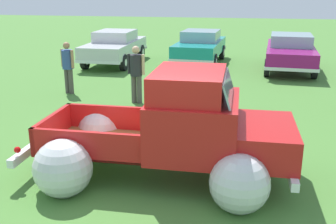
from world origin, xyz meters
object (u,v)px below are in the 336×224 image
at_px(show_car_0, 115,46).
at_px(spectator_1, 68,65).
at_px(vintage_pickup_truck, 179,137).
at_px(show_car_1, 200,46).
at_px(show_car_2, 290,51).
at_px(spectator_2, 136,71).

distance_m(show_car_0, spectator_1, 5.27).
xyz_separation_m(vintage_pickup_truck, show_car_1, (-0.93, 11.21, 0.02)).
distance_m(show_car_2, spectator_1, 8.94).
bearing_deg(show_car_0, spectator_2, 23.47).
bearing_deg(spectator_2, vintage_pickup_truck, -147.45).
distance_m(spectator_1, spectator_2, 2.49).
relative_size(show_car_2, spectator_1, 2.93).
distance_m(show_car_1, spectator_1, 6.99).
xyz_separation_m(show_car_1, spectator_2, (-1.06, -6.73, 0.16)).
height_order(show_car_1, show_car_2, same).
relative_size(show_car_2, spectator_2, 2.87).
bearing_deg(spectator_1, show_car_1, -7.92).
distance_m(vintage_pickup_truck, spectator_2, 4.90).
bearing_deg(vintage_pickup_truck, show_car_0, 113.18).
height_order(show_car_0, spectator_2, spectator_2).
relative_size(show_car_1, show_car_2, 0.91).
bearing_deg(spectator_1, show_car_2, -32.14).
height_order(show_car_2, spectator_2, spectator_2).
relative_size(show_car_0, show_car_2, 0.94).
bearing_deg(show_car_0, spectator_1, 1.99).
xyz_separation_m(show_car_1, spectator_1, (-3.46, -6.07, 0.14)).
bearing_deg(show_car_2, spectator_1, -50.30).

